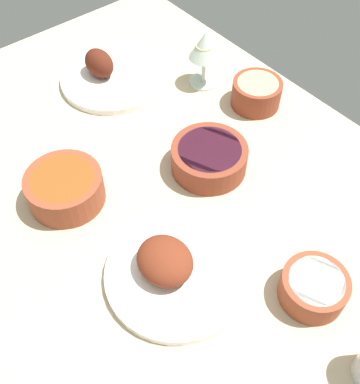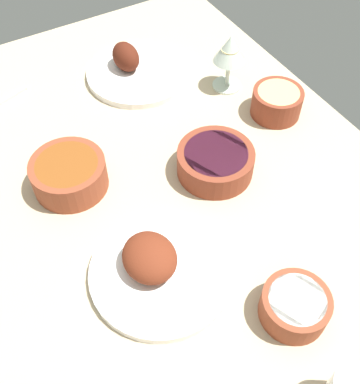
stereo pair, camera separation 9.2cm
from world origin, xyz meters
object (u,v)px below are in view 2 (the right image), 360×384
object	(u,v)px
plate_center_main	(135,69)
plate_near_viewer	(157,267)
bowl_onions	(215,161)
wine_glass	(230,52)
bowl_cream	(295,306)
bowl_soup	(69,174)
bowl_potatoes	(277,102)

from	to	relation	value
plate_center_main	plate_near_viewer	distance (cm)	56.94
plate_center_main	plate_near_viewer	xyz separation A→B (cm)	(52.43, -22.19, 0.26)
bowl_onions	wine_glass	distance (cm)	29.14
plate_near_viewer	plate_center_main	bearing A→B (deg)	157.06
bowl_onions	plate_center_main	bearing A→B (deg)	179.51
bowl_onions	bowl_cream	distance (cm)	33.76
plate_center_main	bowl_soup	xyz separation A→B (cm)	(25.74, -27.66, 1.70)
bowl_onions	bowl_potatoes	world-z (taller)	bowl_potatoes
plate_near_viewer	bowl_potatoes	size ratio (longest dim) A/B	2.21
plate_center_main	bowl_potatoes	size ratio (longest dim) A/B	2.24
plate_center_main	plate_near_viewer	world-z (taller)	plate_center_main
plate_near_viewer	wine_glass	bearing A→B (deg)	133.16
bowl_potatoes	bowl_cream	distance (cm)	49.98
plate_near_viewer	bowl_soup	world-z (taller)	plate_near_viewer
bowl_onions	bowl_soup	world-z (taller)	bowl_soup
bowl_cream	wine_glass	distance (cm)	60.59
plate_near_viewer	bowl_soup	distance (cm)	27.28
bowl_soup	wine_glass	size ratio (longest dim) A/B	1.08
bowl_soup	plate_near_viewer	bearing A→B (deg)	11.58
bowl_soup	plate_center_main	bearing A→B (deg)	132.94
bowl_soup	bowl_potatoes	bearing A→B (deg)	86.02
bowl_cream	plate_near_viewer	bearing A→B (deg)	-138.84
plate_near_viewer	bowl_cream	bearing A→B (deg)	41.16
bowl_potatoes	bowl_cream	xyz separation A→B (cm)	(41.37, -28.04, -0.47)
plate_center_main	bowl_onions	world-z (taller)	plate_center_main
plate_center_main	bowl_potatoes	bearing A→B (deg)	36.62
bowl_cream	wine_glass	xyz separation A→B (cm)	(-55.29, 23.79, 6.99)
bowl_cream	plate_center_main	bearing A→B (deg)	174.86
plate_center_main	plate_near_viewer	bearing A→B (deg)	-22.94
plate_near_viewer	bowl_soup	bearing A→B (deg)	-168.42
bowl_potatoes	bowl_soup	bearing A→B (deg)	-93.98
plate_center_main	bowl_soup	bearing A→B (deg)	-47.06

